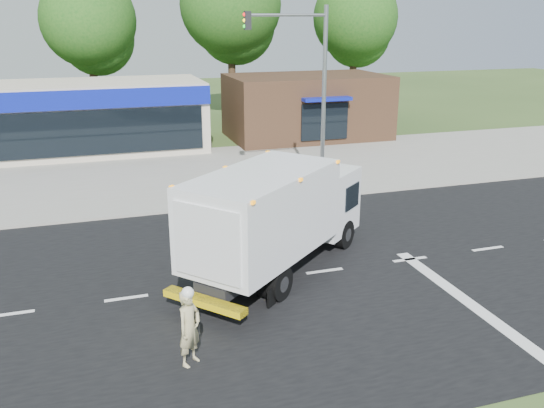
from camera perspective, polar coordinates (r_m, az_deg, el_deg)
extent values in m
plane|color=#385123|center=(18.05, 5.22, -6.67)|extent=(120.00, 120.00, 0.00)
cube|color=black|center=(18.05, 5.22, -6.66)|extent=(60.00, 14.00, 0.02)
cube|color=gray|center=(25.28, -1.92, 0.85)|extent=(60.00, 2.40, 0.12)
cube|color=gray|center=(30.72, -4.87, 3.81)|extent=(60.00, 9.00, 0.02)
cube|color=silver|center=(17.02, -24.48, -9.88)|extent=(1.20, 0.15, 0.01)
cube|color=silver|center=(16.84, -14.23, -9.02)|extent=(1.20, 0.15, 0.01)
cube|color=silver|center=(17.19, -4.14, -7.89)|extent=(1.20, 0.15, 0.01)
cube|color=silver|center=(18.04, 5.22, -6.62)|extent=(1.20, 0.15, 0.01)
cube|color=silver|center=(19.32, 13.49, -5.34)|extent=(1.20, 0.15, 0.01)
cube|color=silver|center=(20.96, 20.58, -4.15)|extent=(1.20, 0.15, 0.01)
cube|color=silver|center=(17.09, 18.65, -9.03)|extent=(0.40, 7.00, 0.01)
cube|color=black|center=(17.04, -1.00, -5.49)|extent=(4.55, 4.15, 0.36)
cube|color=white|center=(19.72, 4.65, 0.48)|extent=(3.00, 3.02, 2.16)
cube|color=black|center=(20.50, 5.89, 1.72)|extent=(1.40, 1.57, 0.92)
cube|color=white|center=(16.52, -1.03, -0.91)|extent=(5.49, 5.24, 2.41)
cube|color=silver|center=(14.55, -6.49, -3.92)|extent=(1.40, 1.59, 1.95)
cube|color=yellow|center=(15.06, -6.72, -9.59)|extent=(1.89, 2.09, 0.18)
cube|color=orange|center=(16.17, -1.05, 3.05)|extent=(5.36, 5.13, 0.08)
cylinder|color=black|center=(20.54, 2.20, -1.99)|extent=(0.95, 0.88, 0.99)
cylinder|color=black|center=(19.73, 7.17, -2.98)|extent=(0.95, 0.88, 0.99)
cylinder|color=black|center=(17.12, -5.22, -6.27)|extent=(0.95, 0.88, 0.99)
cylinder|color=black|center=(16.09, 0.75, -7.86)|extent=(0.95, 0.88, 0.99)
imported|color=tan|center=(13.26, -8.18, -12.09)|extent=(0.78, 0.76, 1.81)
sphere|color=white|center=(12.85, -8.35, -8.71)|extent=(0.28, 0.28, 0.28)
cube|color=#C0B59F|center=(35.59, -21.63, 7.84)|extent=(18.00, 6.00, 4.00)
cube|color=#0B1897|center=(32.38, -22.20, 9.40)|extent=(18.00, 0.30, 1.00)
cube|color=black|center=(32.66, -21.83, 6.29)|extent=(17.00, 0.12, 2.40)
cube|color=#382316|center=(37.98, 3.45, 9.63)|extent=(10.00, 6.00, 4.00)
cube|color=#0B1897|center=(35.01, 5.32, 10.36)|extent=(3.00, 1.20, 0.20)
cube|color=black|center=(35.26, 5.22, 8.12)|extent=(3.00, 0.12, 2.20)
cylinder|color=gray|center=(24.83, 5.14, 9.80)|extent=(0.18, 0.18, 8.00)
cylinder|color=gray|center=(23.97, 1.44, 18.21)|extent=(3.40, 0.12, 0.12)
cube|color=black|center=(23.50, -2.44, 17.72)|extent=(0.25, 0.25, 0.70)
cylinder|color=#332114|center=(43.27, -17.24, 11.81)|extent=(0.56, 0.56, 6.86)
sphere|color=#1B4F16|center=(43.08, -17.74, 16.99)|extent=(6.47, 6.47, 6.47)
sphere|color=#1B4F16|center=(43.61, -16.91, 15.38)|extent=(5.10, 5.10, 5.10)
cylinder|color=#332114|center=(44.48, -4.00, 13.33)|extent=(0.56, 0.56, 7.84)
sphere|color=#1B4F16|center=(44.34, -4.14, 19.11)|extent=(7.39, 7.39, 7.39)
sphere|color=#1B4F16|center=(44.94, -3.60, 17.25)|extent=(5.82, 5.82, 5.82)
cylinder|color=#332114|center=(47.87, 8.02, 13.03)|extent=(0.56, 0.56, 7.00)
sphere|color=#1B4F16|center=(47.70, 8.24, 17.82)|extent=(6.60, 6.60, 6.60)
sphere|color=#1B4F16|center=(48.38, 8.46, 16.27)|extent=(5.20, 5.20, 5.20)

